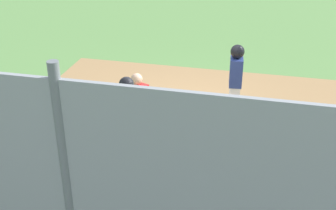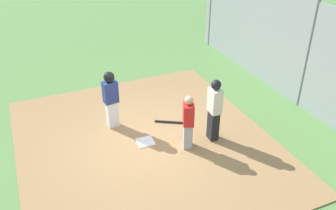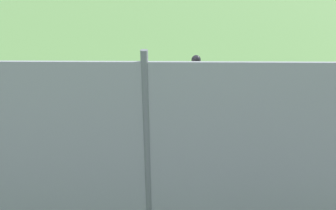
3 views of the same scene
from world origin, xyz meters
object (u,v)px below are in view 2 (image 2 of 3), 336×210
object	(u,v)px
home_plate	(145,142)
parked_car_dark	(303,18)
runner	(111,96)
umpire	(214,109)
catcher	(188,122)
baseball_bat	(169,122)

from	to	relation	value
home_plate	parked_car_dark	bearing A→B (deg)	-60.84
home_plate	runner	bearing A→B (deg)	26.77
runner	parked_car_dark	distance (m)	11.47
umpire	runner	bearing A→B (deg)	-32.18
home_plate	catcher	world-z (taller)	catcher
runner	home_plate	bearing A→B (deg)	20.53
baseball_bat	parked_car_dark	world-z (taller)	parked_car_dark
umpire	catcher	bearing A→B (deg)	8.52
home_plate	runner	world-z (taller)	runner
catcher	baseball_bat	distance (m)	1.41
home_plate	baseball_bat	world-z (taller)	baseball_bat
runner	baseball_bat	bearing A→B (deg)	65.47
baseball_bat	runner	bearing A→B (deg)	-168.13
catcher	umpire	bearing A→B (deg)	-153.40
home_plate	parked_car_dark	distance (m)	11.47
umpire	runner	distance (m)	2.79
baseball_bat	parked_car_dark	bearing A→B (deg)	58.98
runner	parked_car_dark	bearing A→B (deg)	106.77
catcher	parked_car_dark	bearing A→B (deg)	-123.83
home_plate	catcher	bearing A→B (deg)	-122.83
baseball_bat	umpire	bearing A→B (deg)	-26.27
catcher	parked_car_dark	distance (m)	10.97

